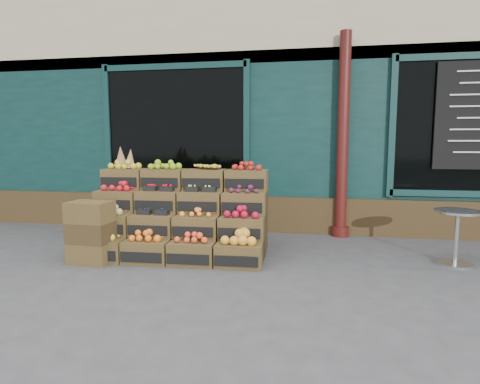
# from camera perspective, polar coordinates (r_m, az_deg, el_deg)

# --- Properties ---
(ground) EXTENTS (60.00, 60.00, 0.00)m
(ground) POSITION_cam_1_polar(r_m,az_deg,el_deg) (4.80, 0.86, -11.20)
(ground) COLOR #3F3F41
(ground) RESTS_ON ground
(shop_facade) EXTENTS (12.00, 6.24, 4.80)m
(shop_facade) POSITION_cam_1_polar(r_m,az_deg,el_deg) (9.68, 6.02, 12.28)
(shop_facade) COLOR #0C2B28
(shop_facade) RESTS_ON ground
(crate_display) EXTENTS (2.37, 1.22, 1.46)m
(crate_display) POSITION_cam_1_polar(r_m,az_deg,el_deg) (5.53, -8.55, -4.01)
(crate_display) COLOR #4C3A1D
(crate_display) RESTS_ON ground
(spare_crates) EXTENTS (0.54, 0.39, 0.78)m
(spare_crates) POSITION_cam_1_polar(r_m,az_deg,el_deg) (5.37, -20.44, -5.39)
(spare_crates) COLOR #4C3A1D
(spare_crates) RESTS_ON ground
(bistro_table) EXTENTS (0.54, 0.54, 0.69)m
(bistro_table) POSITION_cam_1_polar(r_m,az_deg,el_deg) (5.58, 28.45, -4.92)
(bistro_table) COLOR #B4B6BB
(bistro_table) RESTS_ON ground
(shopkeeper) EXTENTS (0.74, 0.57, 1.79)m
(shopkeeper) POSITION_cam_1_polar(r_m,az_deg,el_deg) (7.47, -4.45, 2.36)
(shopkeeper) COLOR #1D6734
(shopkeeper) RESTS_ON ground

